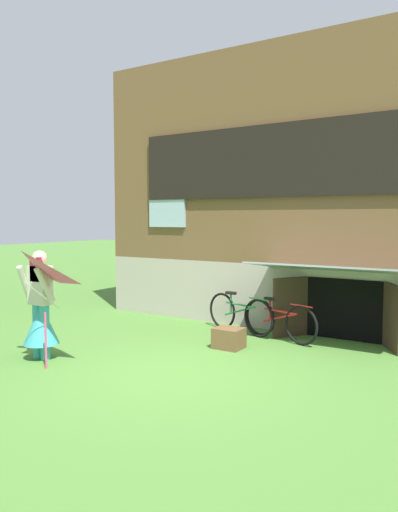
{
  "coord_description": "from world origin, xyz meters",
  "views": [
    {
      "loc": [
        3.77,
        -5.4,
        2.09
      ],
      "look_at": [
        -0.27,
        0.97,
        1.51
      ],
      "focal_mm": 34.59,
      "sensor_mm": 36.0,
      "label": 1
    }
  ],
  "objects_px": {
    "person": "(41,314)",
    "wooden_crate": "(229,338)",
    "bicycle_red": "(280,320)",
    "bicycle_green": "(240,313)",
    "kite": "(22,279)"
  },
  "relations": [
    {
      "from": "person",
      "to": "wooden_crate",
      "type": "height_order",
      "value": "person"
    },
    {
      "from": "bicycle_red",
      "to": "bicycle_green",
      "type": "bearing_deg",
      "value": -172.43
    },
    {
      "from": "person",
      "to": "bicycle_red",
      "type": "relative_size",
      "value": 1.07
    },
    {
      "from": "wooden_crate",
      "to": "kite",
      "type": "bearing_deg",
      "value": -125.18
    },
    {
      "from": "bicycle_green",
      "to": "wooden_crate",
      "type": "height_order",
      "value": "bicycle_green"
    },
    {
      "from": "person",
      "to": "bicycle_red",
      "type": "xyz_separation_m",
      "value": [
        2.55,
        2.94,
        -0.33
      ]
    },
    {
      "from": "wooden_crate",
      "to": "person",
      "type": "bearing_deg",
      "value": -135.68
    },
    {
      "from": "kite",
      "to": "bicycle_red",
      "type": "distance_m",
      "value": 4.25
    },
    {
      "from": "kite",
      "to": "wooden_crate",
      "type": "distance_m",
      "value": 3.3
    },
    {
      "from": "bicycle_green",
      "to": "wooden_crate",
      "type": "relative_size",
      "value": 3.46
    },
    {
      "from": "bicycle_green",
      "to": "kite",
      "type": "bearing_deg",
      "value": -95.02
    },
    {
      "from": "bicycle_red",
      "to": "wooden_crate",
      "type": "bearing_deg",
      "value": -101.17
    },
    {
      "from": "bicycle_red",
      "to": "wooden_crate",
      "type": "relative_size",
      "value": 3.37
    },
    {
      "from": "person",
      "to": "kite",
      "type": "distance_m",
      "value": 0.83
    },
    {
      "from": "person",
      "to": "bicycle_red",
      "type": "height_order",
      "value": "person"
    }
  ]
}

